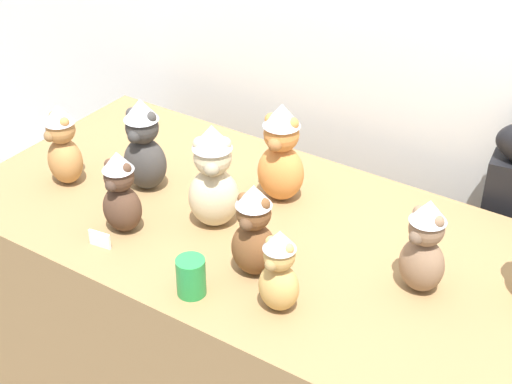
{
  "coord_description": "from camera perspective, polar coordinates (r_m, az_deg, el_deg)",
  "views": [
    {
      "loc": [
        1.07,
        -1.37,
        2.14
      ],
      "look_at": [
        0.0,
        0.25,
        0.9
      ],
      "focal_mm": 54.91,
      "sensor_mm": 36.0,
      "label": 1
    }
  ],
  "objects": [
    {
      "name": "party_cup_green",
      "position": [
        2.09,
        -4.76,
        -6.16
      ],
      "size": [
        0.08,
        0.08,
        0.11
      ],
      "primitive_type": "cylinder",
      "color": "#238C3D",
      "rests_on": "display_table"
    },
    {
      "name": "teddy_bear_mocha",
      "position": [
        2.1,
        12.14,
        -3.91
      ],
      "size": [
        0.15,
        0.14,
        0.28
      ],
      "rotation": [
        0.0,
        0.0,
        -0.28
      ],
      "color": "#7F6047",
      "rests_on": "display_table"
    },
    {
      "name": "teddy_bear_charcoal",
      "position": [
        2.5,
        -8.2,
        3.38
      ],
      "size": [
        0.16,
        0.14,
        0.32
      ],
      "rotation": [
        0.0,
        0.0,
        0.15
      ],
      "color": "#383533",
      "rests_on": "display_table"
    },
    {
      "name": "teddy_bear_honey",
      "position": [
        2.0,
        1.68,
        -5.79
      ],
      "size": [
        0.12,
        0.1,
        0.25
      ],
      "rotation": [
        0.0,
        0.0,
        -0.06
      ],
      "color": "tan",
      "rests_on": "display_table"
    },
    {
      "name": "teddy_bear_ginger",
      "position": [
        2.42,
        1.83,
        2.81
      ],
      "size": [
        0.17,
        0.15,
        0.33
      ],
      "rotation": [
        0.0,
        0.0,
        0.14
      ],
      "color": "#D17F3D",
      "rests_on": "display_table"
    },
    {
      "name": "display_table",
      "position": [
        2.61,
        0.0,
        -9.41
      ],
      "size": [
        1.87,
        0.93,
        0.78
      ],
      "primitive_type": "cube",
      "color": "olive",
      "rests_on": "ground_plane"
    },
    {
      "name": "teddy_bear_chestnut",
      "position": [
        2.11,
        -0.17,
        -2.86
      ],
      "size": [
        0.14,
        0.12,
        0.28
      ],
      "rotation": [
        0.0,
        0.0,
        0.1
      ],
      "color": "brown",
      "rests_on": "display_table"
    },
    {
      "name": "name_card_front_left",
      "position": [
        2.32,
        -11.31,
        -3.41
      ],
      "size": [
        0.07,
        0.02,
        0.05
      ],
      "primitive_type": "cube",
      "rotation": [
        0.0,
        0.0,
        0.14
      ],
      "color": "white",
      "rests_on": "display_table"
    },
    {
      "name": "teddy_bear_sand",
      "position": [
        2.29,
        -3.14,
        1.07
      ],
      "size": [
        0.2,
        0.19,
        0.34
      ],
      "rotation": [
        0.0,
        0.0,
        0.57
      ],
      "color": "#CCB78E",
      "rests_on": "display_table"
    },
    {
      "name": "teddy_bear_cocoa",
      "position": [
        2.32,
        -9.84,
        -0.05
      ],
      "size": [
        0.13,
        0.12,
        0.27
      ],
      "rotation": [
        0.0,
        0.0,
        0.11
      ],
      "color": "#4C3323",
      "rests_on": "display_table"
    },
    {
      "name": "teddy_bear_caramel",
      "position": [
        2.59,
        -13.89,
        3.33
      ],
      "size": [
        0.15,
        0.13,
        0.28
      ],
      "rotation": [
        0.0,
        0.0,
        -0.24
      ],
      "color": "#B27A42",
      "rests_on": "display_table"
    }
  ]
}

